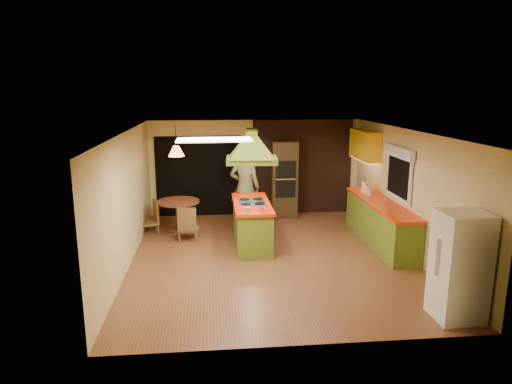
{
  "coord_description": "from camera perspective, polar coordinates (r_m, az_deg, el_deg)",
  "views": [
    {
      "loc": [
        -1.15,
        -8.55,
        3.29
      ],
      "look_at": [
        -0.23,
        0.81,
        1.15
      ],
      "focal_mm": 32.0,
      "sensor_mm": 36.0,
      "label": 1
    }
  ],
  "objects": [
    {
      "name": "range_hood",
      "position": [
        9.35,
        -0.55,
        6.44
      ],
      "size": [
        1.07,
        0.8,
        0.79
      ],
      "rotation": [
        0.0,
        0.0,
        -0.06
      ],
      "color": "#5B721C",
      "rests_on": "ceiling_plane"
    },
    {
      "name": "refrigerator",
      "position": [
        7.24,
        24.12,
        -8.45
      ],
      "size": [
        0.67,
        0.64,
        1.6
      ],
      "primitive_type": "cube",
      "rotation": [
        0.0,
        0.0,
        0.02
      ],
      "color": "white",
      "rests_on": "ground"
    },
    {
      "name": "canister_small",
      "position": [
        10.61,
        14.06,
        -0.05
      ],
      "size": [
        0.12,
        0.12,
        0.15
      ],
      "primitive_type": "cylinder",
      "rotation": [
        0.0,
        0.0,
        -0.06
      ],
      "color": "beige",
      "rests_on": "right_counter"
    },
    {
      "name": "man",
      "position": [
        10.83,
        -1.41,
        0.57
      ],
      "size": [
        0.84,
        0.68,
        1.99
      ],
      "primitive_type": "imported",
      "rotation": [
        0.0,
        0.0,
        2.83
      ],
      "color": "#52592F",
      "rests_on": "ground"
    },
    {
      "name": "fluor_panel",
      "position": [
        7.39,
        -5.24,
        6.52
      ],
      "size": [
        1.2,
        0.6,
        0.03
      ],
      "primitive_type": "cube",
      "color": "white",
      "rests_on": "ceiling_plane"
    },
    {
      "name": "upper_cabinets",
      "position": [
        11.45,
        13.44,
        5.75
      ],
      "size": [
        0.34,
        1.4,
        0.7
      ],
      "primitive_type": "cube",
      "color": "yellow",
      "rests_on": "room_walls"
    },
    {
      "name": "window_right",
      "position": [
        9.86,
        17.45,
        3.36
      ],
      "size": [
        0.12,
        1.35,
        1.06
      ],
      "color": "black",
      "rests_on": "room_walls"
    },
    {
      "name": "kitchen_island",
      "position": [
        9.71,
        -0.53,
        -4.0
      ],
      "size": [
        0.76,
        1.9,
        0.96
      ],
      "rotation": [
        0.0,
        0.0,
        -0.0
      ],
      "color": "olive",
      "rests_on": "ground"
    },
    {
      "name": "chair_left",
      "position": [
        10.85,
        -13.35,
        -3.08
      ],
      "size": [
        0.54,
        0.54,
        0.76
      ],
      "primitive_type": null,
      "rotation": [
        0.0,
        0.0,
        -1.19
      ],
      "color": "brown",
      "rests_on": "ground"
    },
    {
      "name": "canister_large",
      "position": [
        10.94,
        13.44,
        0.58
      ],
      "size": [
        0.2,
        0.2,
        0.24
      ],
      "primitive_type": "cylinder",
      "rotation": [
        0.0,
        0.0,
        0.34
      ],
      "color": "#FFEBCD",
      "rests_on": "right_counter"
    },
    {
      "name": "dining_table",
      "position": [
        10.84,
        -9.65,
        -2.2
      ],
      "size": [
        0.98,
        0.98,
        0.74
      ],
      "rotation": [
        0.0,
        0.0,
        -0.24
      ],
      "color": "brown",
      "rests_on": "ground"
    },
    {
      "name": "room_walls",
      "position": [
        8.86,
        1.98,
        -0.5
      ],
      "size": [
        5.5,
        6.5,
        6.5
      ],
      "color": "beige",
      "rests_on": "ground"
    },
    {
      "name": "pendant_lamp",
      "position": [
        10.57,
        -9.93,
        5.07
      ],
      "size": [
        0.44,
        0.44,
        0.24
      ],
      "primitive_type": "cone",
      "rotation": [
        0.0,
        0.0,
        0.22
      ],
      "color": "#FF9E3F",
      "rests_on": "ceiling_plane"
    },
    {
      "name": "right_counter",
      "position": [
        10.23,
        15.26,
        -3.69
      ],
      "size": [
        0.62,
        3.05,
        0.92
      ],
      "color": "olive",
      "rests_on": "ground"
    },
    {
      "name": "chair_near",
      "position": [
        10.23,
        -8.46,
        -3.8
      ],
      "size": [
        0.46,
        0.46,
        0.78
      ],
      "primitive_type": null,
      "rotation": [
        0.0,
        0.0,
        3.05
      ],
      "color": "brown",
      "rests_on": "ground"
    },
    {
      "name": "wall_oven",
      "position": [
        11.87,
        3.49,
        1.64
      ],
      "size": [
        0.66,
        0.6,
        1.99
      ],
      "rotation": [
        0.0,
        0.0,
        -0.0
      ],
      "color": "#433015",
      "rests_on": "ground"
    },
    {
      "name": "canister_medium",
      "position": [
        10.81,
        13.68,
        0.3
      ],
      "size": [
        0.15,
        0.15,
        0.19
      ],
      "primitive_type": "cylinder",
      "rotation": [
        0.0,
        0.0,
        0.14
      ],
      "color": "#FFF5CD",
      "rests_on": "right_counter"
    },
    {
      "name": "ceiling_plane",
      "position": [
        8.66,
        2.05,
        7.58
      ],
      "size": [
        6.5,
        6.5,
        0.0
      ],
      "primitive_type": "plane",
      "rotation": [
        3.14,
        0.0,
        0.0
      ],
      "color": "silver",
      "rests_on": "room_walls"
    },
    {
      "name": "nook_opening",
      "position": [
        11.99,
        -7.21,
        1.95
      ],
      "size": [
        2.2,
        0.03,
        2.1
      ],
      "primitive_type": "cube",
      "color": "black",
      "rests_on": "ground"
    },
    {
      "name": "ground",
      "position": [
        9.23,
        1.92,
        -8.07
      ],
      "size": [
        6.5,
        6.5,
        0.0
      ],
      "primitive_type": "plane",
      "color": "brown",
      "rests_on": "ground"
    },
    {
      "name": "brick_panel",
      "position": [
        12.19,
        5.82,
        3.12
      ],
      "size": [
        2.64,
        0.03,
        2.5
      ],
      "primitive_type": "cube",
      "color": "#381E14",
      "rests_on": "ground"
    }
  ]
}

